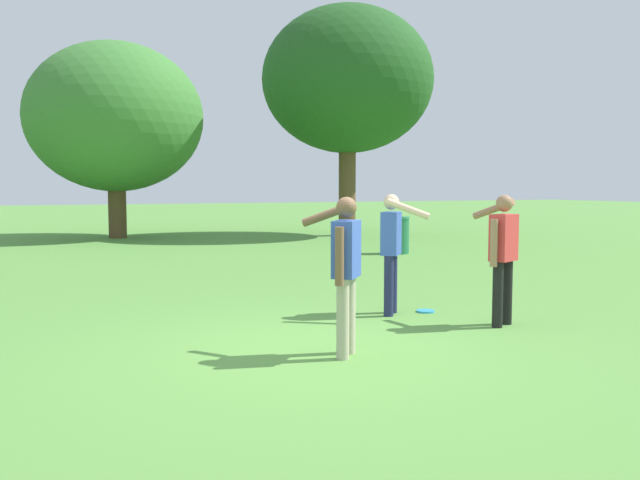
% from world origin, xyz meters
% --- Properties ---
extents(ground_plane, '(120.00, 120.00, 0.00)m').
position_xyz_m(ground_plane, '(0.00, 0.00, 0.00)').
color(ground_plane, '#568E3D').
extents(person_thrower, '(0.49, 0.84, 1.64)m').
position_xyz_m(person_thrower, '(0.12, -0.29, 0.96)').
color(person_thrower, '#B7AD93').
rests_on(person_thrower, ground).
extents(person_catcher, '(0.49, 0.84, 1.64)m').
position_xyz_m(person_catcher, '(1.70, 1.45, 0.96)').
color(person_catcher, '#1E234C').
rests_on(person_catcher, ground).
extents(person_bystander, '(0.56, 0.82, 1.64)m').
position_xyz_m(person_bystander, '(2.58, 0.26, 0.96)').
color(person_bystander, black).
rests_on(person_bystander, ground).
extents(frisbee, '(0.25, 0.25, 0.03)m').
position_xyz_m(frisbee, '(2.22, 1.41, 0.01)').
color(frisbee, '#2D9EDB').
rests_on(frisbee, ground).
extents(trash_can_further_along, '(0.59, 0.59, 0.96)m').
position_xyz_m(trash_can_further_along, '(6.05, 8.57, 0.48)').
color(trash_can_further_along, '#237047').
rests_on(trash_can_further_along, ground).
extents(tree_broad_center, '(5.82, 5.82, 6.51)m').
position_xyz_m(tree_broad_center, '(0.13, 17.01, 4.02)').
color(tree_broad_center, brown).
rests_on(tree_broad_center, ground).
extents(tree_far_right, '(5.95, 5.95, 7.95)m').
position_xyz_m(tree_far_right, '(7.67, 14.77, 5.40)').
color(tree_far_right, brown).
rests_on(tree_far_right, ground).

